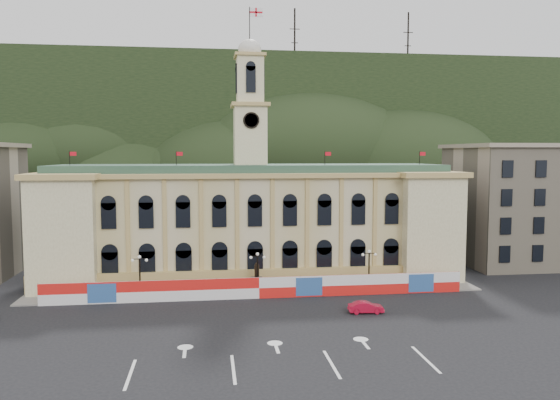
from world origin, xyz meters
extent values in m
plane|color=black|center=(0.00, 0.00, 0.00)|extent=(260.00, 260.00, 0.00)
cube|color=black|center=(0.00, 130.00, 22.00)|extent=(230.00, 70.00, 44.00)
cube|color=#595651|center=(35.00, 110.00, 30.00)|extent=(22.00, 8.00, 14.00)
cube|color=#595651|center=(-48.00, 108.00, 26.00)|extent=(16.00, 7.00, 10.00)
cylinder|color=black|center=(20.00, 115.00, 50.00)|extent=(0.50, 0.50, 20.00)
cylinder|color=black|center=(55.00, 115.00, 50.00)|extent=(0.50, 0.50, 20.00)
cube|color=#C9BC91|center=(0.00, 28.00, 7.00)|extent=(55.00, 15.00, 14.00)
cube|color=tan|center=(0.00, 20.20, 1.20)|extent=(56.00, 0.80, 2.40)
cube|color=tan|center=(0.00, 28.00, 14.30)|extent=(56.20, 16.20, 0.60)
cube|color=#30503D|center=(0.00, 28.00, 15.00)|extent=(53.00, 13.00, 1.20)
cube|color=#F3E9B8|center=(-23.50, 27.00, 7.00)|extent=(8.00, 17.00, 14.00)
cube|color=#F3E9B8|center=(23.50, 27.00, 7.00)|extent=(8.00, 17.00, 14.00)
cube|color=#F3E9B8|center=(0.00, 28.00, 19.60)|extent=(4.40, 4.40, 8.00)
cube|color=tan|center=(0.00, 28.00, 23.80)|extent=(5.20, 5.20, 0.50)
cube|color=#F3E9B8|center=(0.00, 28.00, 27.10)|extent=(3.60, 3.60, 6.50)
cube|color=tan|center=(0.00, 28.00, 30.50)|extent=(4.20, 4.20, 0.40)
cylinder|color=black|center=(0.00, 25.70, 21.60)|extent=(2.20, 0.20, 2.20)
ellipsoid|color=silver|center=(0.00, 28.00, 31.40)|extent=(3.20, 3.20, 2.72)
cylinder|color=black|center=(0.00, 28.00, 34.60)|extent=(0.12, 0.12, 5.00)
cube|color=white|center=(0.90, 28.00, 36.40)|extent=(1.80, 0.04, 1.20)
cube|color=red|center=(0.90, 27.97, 36.40)|extent=(1.80, 0.02, 0.22)
cube|color=red|center=(0.90, 27.97, 36.40)|extent=(0.22, 0.02, 1.20)
cube|color=tan|center=(43.00, 31.00, 9.00)|extent=(20.00, 16.00, 18.00)
cube|color=gray|center=(43.00, 31.00, 18.30)|extent=(21.00, 17.00, 0.60)
cube|color=red|center=(0.00, 15.00, 1.25)|extent=(50.00, 0.25, 2.50)
cube|color=#2C5493|center=(-18.00, 14.86, 1.25)|extent=(3.20, 0.05, 2.20)
cube|color=#2C5493|center=(6.00, 14.86, 1.25)|extent=(3.20, 0.05, 2.20)
cube|color=#2C5493|center=(20.00, 14.86, 1.25)|extent=(3.20, 0.05, 2.20)
cube|color=slate|center=(0.00, 17.75, 0.08)|extent=(56.00, 5.50, 0.16)
cube|color=#595651|center=(0.00, 18.00, 0.90)|extent=(1.40, 1.40, 1.80)
cylinder|color=black|center=(0.00, 18.00, 2.60)|extent=(0.60, 0.60, 1.60)
sphere|color=black|center=(0.00, 18.00, 3.50)|extent=(0.44, 0.44, 0.44)
cylinder|color=black|center=(-14.00, 17.00, 0.15)|extent=(0.44, 0.44, 0.30)
cylinder|color=black|center=(-14.00, 17.00, 2.40)|extent=(0.18, 0.18, 4.80)
cube|color=black|center=(-14.00, 17.00, 4.70)|extent=(1.60, 0.08, 0.08)
sphere|color=silver|center=(-14.80, 17.00, 4.55)|extent=(0.36, 0.36, 0.36)
sphere|color=silver|center=(-13.20, 17.00, 4.55)|extent=(0.36, 0.36, 0.36)
sphere|color=silver|center=(-14.00, 17.00, 4.95)|extent=(0.40, 0.40, 0.40)
cylinder|color=black|center=(0.00, 17.00, 0.15)|extent=(0.44, 0.44, 0.30)
cylinder|color=black|center=(0.00, 17.00, 2.40)|extent=(0.18, 0.18, 4.80)
cube|color=black|center=(0.00, 17.00, 4.70)|extent=(1.60, 0.08, 0.08)
sphere|color=silver|center=(-0.80, 17.00, 4.55)|extent=(0.36, 0.36, 0.36)
sphere|color=silver|center=(0.80, 17.00, 4.55)|extent=(0.36, 0.36, 0.36)
sphere|color=silver|center=(0.00, 17.00, 4.95)|extent=(0.40, 0.40, 0.40)
cylinder|color=black|center=(14.00, 17.00, 0.15)|extent=(0.44, 0.44, 0.30)
cylinder|color=black|center=(14.00, 17.00, 2.40)|extent=(0.18, 0.18, 4.80)
cube|color=black|center=(14.00, 17.00, 4.70)|extent=(1.60, 0.08, 0.08)
sphere|color=silver|center=(13.20, 17.00, 4.55)|extent=(0.36, 0.36, 0.36)
sphere|color=silver|center=(14.80, 17.00, 4.55)|extent=(0.36, 0.36, 0.36)
sphere|color=silver|center=(14.00, 17.00, 4.95)|extent=(0.40, 0.40, 0.40)
imported|color=#AE0C26|center=(10.85, 7.56, 0.63)|extent=(1.84, 3.98, 1.25)
camera|label=1|loc=(-5.78, -48.20, 17.07)|focal=35.00mm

